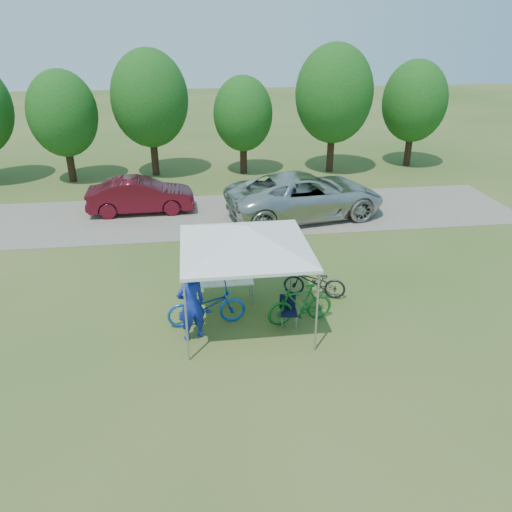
{
  "coord_description": "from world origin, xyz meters",
  "views": [
    {
      "loc": [
        -1.2,
        -11.1,
        7.19
      ],
      "look_at": [
        0.54,
        2.0,
        0.93
      ],
      "focal_mm": 35.0,
      "sensor_mm": 36.0,
      "label": 1
    }
  ],
  "objects_px": {
    "minivan": "(305,195)",
    "sedan": "(141,195)",
    "bike_dark": "(314,282)",
    "bike_blue": "(206,306)",
    "bike_green": "(300,304)",
    "folding_chair": "(288,308)",
    "cyclist": "(191,304)",
    "folding_table": "(222,281)",
    "cooler": "(208,275)"
  },
  "relations": [
    {
      "from": "folding_table",
      "to": "cyclist",
      "type": "distance_m",
      "value": 1.92
    },
    {
      "from": "bike_dark",
      "to": "minivan",
      "type": "height_order",
      "value": "minivan"
    },
    {
      "from": "cyclist",
      "to": "bike_dark",
      "type": "bearing_deg",
      "value": -177.22
    },
    {
      "from": "bike_dark",
      "to": "sedan",
      "type": "relative_size",
      "value": 0.41
    },
    {
      "from": "folding_table",
      "to": "bike_dark",
      "type": "relative_size",
      "value": 0.96
    },
    {
      "from": "bike_blue",
      "to": "minivan",
      "type": "bearing_deg",
      "value": -34.77
    },
    {
      "from": "cooler",
      "to": "bike_green",
      "type": "height_order",
      "value": "bike_green"
    },
    {
      "from": "folding_chair",
      "to": "sedan",
      "type": "height_order",
      "value": "sedan"
    },
    {
      "from": "folding_table",
      "to": "cooler",
      "type": "relative_size",
      "value": 3.76
    },
    {
      "from": "sedan",
      "to": "cooler",
      "type": "bearing_deg",
      "value": -164.54
    },
    {
      "from": "cooler",
      "to": "minivan",
      "type": "height_order",
      "value": "minivan"
    },
    {
      "from": "minivan",
      "to": "sedan",
      "type": "height_order",
      "value": "minivan"
    },
    {
      "from": "folding_chair",
      "to": "bike_blue",
      "type": "xyz_separation_m",
      "value": [
        -2.09,
        0.27,
        0.05
      ]
    },
    {
      "from": "cyclist",
      "to": "bike_green",
      "type": "bearing_deg",
      "value": 165.51
    },
    {
      "from": "bike_dark",
      "to": "sedan",
      "type": "distance_m",
      "value": 9.45
    },
    {
      "from": "bike_blue",
      "to": "folding_chair",
      "type": "bearing_deg",
      "value": -102.31
    },
    {
      "from": "bike_dark",
      "to": "minivan",
      "type": "distance_m",
      "value": 6.5
    },
    {
      "from": "folding_chair",
      "to": "cooler",
      "type": "relative_size",
      "value": 1.82
    },
    {
      "from": "bike_green",
      "to": "sedan",
      "type": "distance_m",
      "value": 10.16
    },
    {
      "from": "folding_chair",
      "to": "bike_green",
      "type": "distance_m",
      "value": 0.33
    },
    {
      "from": "minivan",
      "to": "cooler",
      "type": "bearing_deg",
      "value": 136.37
    },
    {
      "from": "folding_chair",
      "to": "cooler",
      "type": "height_order",
      "value": "cooler"
    },
    {
      "from": "bike_blue",
      "to": "bike_green",
      "type": "xyz_separation_m",
      "value": [
        2.41,
        -0.22,
        0.0
      ]
    },
    {
      "from": "folding_table",
      "to": "cyclist",
      "type": "height_order",
      "value": "cyclist"
    },
    {
      "from": "folding_chair",
      "to": "sedan",
      "type": "relative_size",
      "value": 0.19
    },
    {
      "from": "minivan",
      "to": "sedan",
      "type": "distance_m",
      "value": 6.69
    },
    {
      "from": "folding_table",
      "to": "sedan",
      "type": "height_order",
      "value": "sedan"
    },
    {
      "from": "folding_table",
      "to": "minivan",
      "type": "relative_size",
      "value": 0.27
    },
    {
      "from": "folding_table",
      "to": "sedan",
      "type": "distance_m",
      "value": 8.18
    },
    {
      "from": "folding_chair",
      "to": "cooler",
      "type": "bearing_deg",
      "value": 152.47
    },
    {
      "from": "bike_blue",
      "to": "minivan",
      "type": "xyz_separation_m",
      "value": [
        4.25,
        7.4,
        0.37
      ]
    },
    {
      "from": "cooler",
      "to": "bike_dark",
      "type": "xyz_separation_m",
      "value": [
        2.99,
        -0.06,
        -0.39
      ]
    },
    {
      "from": "bike_green",
      "to": "folding_table",
      "type": "bearing_deg",
      "value": -133.75
    },
    {
      "from": "cyclist",
      "to": "bike_dark",
      "type": "distance_m",
      "value": 3.87
    },
    {
      "from": "minivan",
      "to": "sedan",
      "type": "relative_size",
      "value": 1.48
    },
    {
      "from": "folding_table",
      "to": "bike_dark",
      "type": "distance_m",
      "value": 2.61
    },
    {
      "from": "cooler",
      "to": "cyclist",
      "type": "distance_m",
      "value": 1.76
    },
    {
      "from": "cooler",
      "to": "bike_green",
      "type": "bearing_deg",
      "value": -29.47
    },
    {
      "from": "bike_green",
      "to": "folding_chair",
      "type": "bearing_deg",
      "value": -90.51
    },
    {
      "from": "minivan",
      "to": "folding_table",
      "type": "bearing_deg",
      "value": 138.9
    },
    {
      "from": "bike_dark",
      "to": "minivan",
      "type": "relative_size",
      "value": 0.28
    },
    {
      "from": "bike_green",
      "to": "cyclist",
      "type": "bearing_deg",
      "value": -91.81
    },
    {
      "from": "folding_table",
      "to": "sedan",
      "type": "bearing_deg",
      "value": 109.87
    },
    {
      "from": "folding_table",
      "to": "folding_chair",
      "type": "distance_m",
      "value": 2.1
    },
    {
      "from": "cyclist",
      "to": "bike_blue",
      "type": "bearing_deg",
      "value": -144.23
    },
    {
      "from": "cyclist",
      "to": "minivan",
      "type": "height_order",
      "value": "cyclist"
    },
    {
      "from": "folding_table",
      "to": "bike_blue",
      "type": "distance_m",
      "value": 1.2
    },
    {
      "from": "cooler",
      "to": "folding_table",
      "type": "bearing_deg",
      "value": 0.0
    },
    {
      "from": "folding_chair",
      "to": "sedan",
      "type": "xyz_separation_m",
      "value": [
        -4.38,
        9.05,
        0.25
      ]
    },
    {
      "from": "folding_table",
      "to": "cooler",
      "type": "distance_m",
      "value": 0.44
    }
  ]
}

